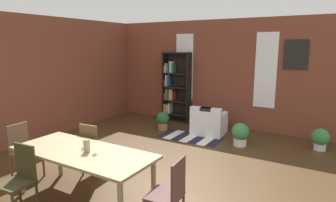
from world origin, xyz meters
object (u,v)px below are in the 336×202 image
vase_on_table (87,146)px  potted_plant_by_shelf (163,120)px  dining_table (83,156)px  dining_chair_near_left (19,177)px  potted_plant_corner (240,134)px  potted_plant_window (320,138)px  dining_chair_far_left (94,147)px  dining_chair_head_left (23,149)px  bookshelf_tall (175,87)px  dining_chair_head_right (170,193)px  armchair_white (209,123)px

vase_on_table → potted_plant_by_shelf: bearing=105.2°
dining_table → vase_on_table: bearing=0.0°
dining_chair_near_left → potted_plant_corner: size_ratio=1.79×
dining_table → potted_plant_window: size_ratio=4.52×
dining_chair_far_left → dining_chair_head_left: (-0.98, -0.69, 0.00)m
dining_chair_far_left → dining_chair_head_left: bearing=-144.9°
dining_chair_far_left → bookshelf_tall: size_ratio=0.46×
dining_table → bookshelf_tall: (-1.13, 4.71, 0.36)m
dining_chair_head_left → dining_chair_head_right: bearing=0.2°
dining_table → armchair_white: dining_table is taller
dining_chair_head_right → potted_plant_by_shelf: 4.38m
potted_plant_window → dining_chair_head_left: bearing=-136.4°
potted_plant_by_shelf → potted_plant_corner: (2.20, -0.16, 0.02)m
dining_chair_head_right → potted_plant_window: 4.37m
dining_table → bookshelf_tall: bookshelf_tall is taller
dining_table → armchair_white: 4.02m
dining_chair_head_right → armchair_white: 4.16m
dining_chair_far_left → armchair_white: bearing=76.5°
dining_chair_head_left → potted_plant_window: bearing=43.6°
dining_table → potted_plant_corner: dining_table is taller
vase_on_table → potted_plant_by_shelf: 3.85m
dining_chair_far_left → dining_chair_head_left: size_ratio=1.00×
bookshelf_tall → armchair_white: bearing=-26.7°
potted_plant_window → bookshelf_tall: bearing=171.9°
armchair_white → potted_plant_corner: bearing=-26.0°
vase_on_table → potted_plant_corner: size_ratio=0.36×
bookshelf_tall → potted_plant_corner: bookshelf_tall is taller
potted_plant_by_shelf → potted_plant_corner: potted_plant_corner is taller
dining_chair_head_right → dining_chair_head_left: size_ratio=1.00×
dining_table → dining_chair_near_left: dining_chair_near_left is taller
potted_plant_corner → dining_table: bearing=-110.1°
armchair_white → potted_plant_by_shelf: armchair_white is taller
dining_table → vase_on_table: 0.19m
dining_chair_near_left → dining_chair_far_left: bearing=89.5°
potted_plant_by_shelf → dining_chair_near_left: bearing=-84.6°
potted_plant_corner → dining_chair_head_left: bearing=-128.1°
armchair_white → potted_plant_corner: (0.98, -0.48, 0.01)m
potted_plant_corner → potted_plant_window: size_ratio=1.10×
vase_on_table → dining_chair_head_left: size_ratio=0.20×
bookshelf_tall → potted_plant_window: 4.13m
dining_table → dining_chair_near_left: (-0.50, -0.68, -0.17)m
potted_plant_window → potted_plant_by_shelf: bearing=-173.1°
bookshelf_tall → potted_plant_window: bookshelf_tall is taller
potted_plant_window → armchair_white: bearing=-176.7°
potted_plant_corner → potted_plant_window: bearing=21.4°
vase_on_table → bookshelf_tall: (-1.21, 4.71, 0.19)m
dining_chair_head_left → potted_plant_corner: size_ratio=1.79×
dining_chair_near_left → potted_plant_window: dining_chair_near_left is taller
dining_chair_near_left → potted_plant_by_shelf: dining_chair_near_left is taller
dining_chair_far_left → bookshelf_tall: bookshelf_tall is taller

